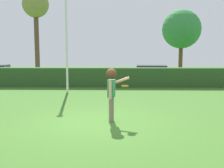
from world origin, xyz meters
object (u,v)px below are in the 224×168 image
(parked_car_blue, at_px, (151,73))
(willow_tree, at_px, (36,7))
(person, at_px, (112,87))
(frisbee, at_px, (125,86))
(maple_tree, at_px, (181,29))
(lamppost, at_px, (66,38))

(parked_car_blue, distance_m, willow_tree, 12.56)
(person, xyz_separation_m, parked_car_blue, (2.73, 11.59, -0.48))
(frisbee, distance_m, maple_tree, 19.70)
(frisbee, xyz_separation_m, maple_tree, (5.96, 18.52, 3.11))
(frisbee, xyz_separation_m, willow_tree, (-7.77, 16.82, 5.01))
(person, xyz_separation_m, frisbee, (0.44, -0.18, 0.07))
(person, height_order, maple_tree, maple_tree)
(parked_car_blue, xyz_separation_m, maple_tree, (3.67, 6.75, 3.66))
(person, bearing_deg, maple_tree, 70.78)
(person, bearing_deg, lamppost, 112.98)
(parked_car_blue, bearing_deg, willow_tree, 153.34)
(frisbee, relative_size, willow_tree, 0.03)
(willow_tree, bearing_deg, maple_tree, 7.06)
(lamppost, relative_size, maple_tree, 0.88)
(lamppost, xyz_separation_m, maple_tree, (9.03, 12.13, 1.30))
(willow_tree, xyz_separation_m, maple_tree, (13.73, 1.70, -1.90))
(frisbee, distance_m, willow_tree, 19.20)
(parked_car_blue, relative_size, willow_tree, 0.56)
(person, bearing_deg, parked_car_blue, 76.76)
(maple_tree, bearing_deg, parked_car_blue, -118.51)
(willow_tree, relative_size, maple_tree, 1.23)
(frisbee, relative_size, parked_car_blue, 0.06)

